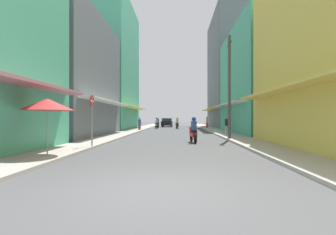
{
  "coord_description": "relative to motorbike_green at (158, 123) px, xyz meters",
  "views": [
    {
      "loc": [
        0.43,
        -5.29,
        1.52
      ],
      "look_at": [
        -0.51,
        17.26,
        1.54
      ],
      "focal_mm": 26.56,
      "sensor_mm": 36.0,
      "label": 1
    }
  ],
  "objects": [
    {
      "name": "building_left_mid",
      "position": [
        -5.92,
        -18.27,
        4.13
      ],
      "size": [
        7.05,
        11.39,
        9.68
      ],
      "color": "slate",
      "rests_on": "ground"
    },
    {
      "name": "pedestrian_foreground",
      "position": [
        7.76,
        -14.35,
        0.13
      ],
      "size": [
        0.34,
        0.34,
        1.66
      ],
      "color": "beige",
      "rests_on": "ground"
    },
    {
      "name": "pedestrian_midway",
      "position": [
        -1.41,
        -9.07,
        0.08
      ],
      "size": [
        0.34,
        0.34,
        1.58
      ],
      "color": "#99333F",
      "rests_on": "ground"
    },
    {
      "name": "motorbike_silver",
      "position": [
        0.09,
        -3.18,
        0.0
      ],
      "size": [
        0.67,
        1.77,
        1.58
      ],
      "color": "black",
      "rests_on": "ground"
    },
    {
      "name": "motorbike_green",
      "position": [
        0.0,
        0.0,
        0.0
      ],
      "size": [
        0.68,
        1.77,
        1.58
      ],
      "color": "black",
      "rests_on": "ground"
    },
    {
      "name": "building_left_far",
      "position": [
        -5.93,
        -5.91,
        7.47
      ],
      "size": [
        7.05,
        11.95,
        16.35
      ],
      "color": "#4CB28C",
      "rests_on": "ground"
    },
    {
      "name": "street_sign_no_entry",
      "position": [
        -1.11,
        -26.04,
        1.01
      ],
      "size": [
        0.07,
        0.6,
        2.65
      ],
      "color": "gray",
      "rests_on": "ground"
    },
    {
      "name": "motorbike_red",
      "position": [
        4.08,
        -23.0,
        0.0
      ],
      "size": [
        0.56,
        1.8,
        1.58
      ],
      "color": "black",
      "rests_on": "ground"
    },
    {
      "name": "motorbike_maroon",
      "position": [
        3.0,
        -3.82,
        0.0
      ],
      "size": [
        0.57,
        1.8,
        1.58
      ],
      "color": "black",
      "rests_on": "ground"
    },
    {
      "name": "sidewalk_left",
      "position": [
        -1.95,
        -10.79,
        -0.64
      ],
      "size": [
        1.97,
        60.19,
        0.12
      ],
      "primitive_type": "cube",
      "color": "#ADA89E",
      "rests_on": "ground"
    },
    {
      "name": "pedestrian_crossing",
      "position": [
        7.28,
        -2.5,
        0.15
      ],
      "size": [
        0.34,
        0.34,
        1.7
      ],
      "color": "#99333F",
      "rests_on": "ground"
    },
    {
      "name": "utility_pole",
      "position": [
        6.69,
        -20.9,
        2.98
      ],
      "size": [
        0.2,
        1.2,
        7.22
      ],
      "color": "#4C4C4F",
      "rests_on": "ground"
    },
    {
      "name": "parked_car",
      "position": [
        1.28,
        3.75,
        0.04
      ],
      "size": [
        1.86,
        4.14,
        1.45
      ],
      "color": "black",
      "rests_on": "ground"
    },
    {
      "name": "ground_plane",
      "position": [
        2.74,
        -10.79,
        -0.7
      ],
      "size": [
        114.83,
        114.83,
        0.0
      ],
      "primitive_type": "plane",
      "color": "#4C4C4F"
    },
    {
      "name": "building_right_mid",
      "position": [
        11.4,
        -13.44,
        4.41
      ],
      "size": [
        7.05,
        13.12,
        10.24
      ],
      "color": "#4CB28C",
      "rests_on": "ground"
    },
    {
      "name": "sidewalk_right",
      "position": [
        7.42,
        -10.79,
        -0.64
      ],
      "size": [
        1.97,
        60.19,
        0.12
      ],
      "primitive_type": "cube",
      "color": "#ADA89E",
      "rests_on": "ground"
    },
    {
      "name": "vendor_umbrella",
      "position": [
        -1.79,
        -28.97,
        1.32
      ],
      "size": [
        1.95,
        1.95,
        2.25
      ],
      "color": "#99999E",
      "rests_on": "ground"
    },
    {
      "name": "building_right_far",
      "position": [
        11.4,
        0.18,
        7.83
      ],
      "size": [
        7.05,
        13.23,
        17.07
      ],
      "color": "slate",
      "rests_on": "ground"
    }
  ]
}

